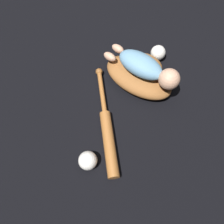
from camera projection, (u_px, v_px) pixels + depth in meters
ground_plane at (146, 78)px, 1.13m from camera, size 6.00×6.00×0.00m
baseball_glove at (140, 74)px, 1.08m from camera, size 0.40×0.32×0.10m
baby_figure at (145, 67)px, 0.99m from camera, size 0.38×0.21×0.09m
baseball_bat at (107, 131)px, 0.96m from camera, size 0.52×0.26×0.05m
baseball at (88, 160)px, 0.89m from camera, size 0.08×0.08×0.08m
baseball_spare at (158, 53)px, 1.16m from camera, size 0.08×0.08×0.08m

